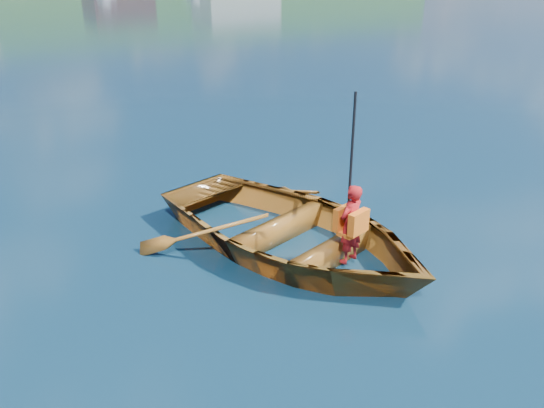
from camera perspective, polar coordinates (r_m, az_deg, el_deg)
ground at (r=7.00m, az=2.32°, el=-7.34°), size 600.00×600.00×0.00m
rowboat at (r=7.41m, az=1.93°, el=-2.80°), size 4.20×5.06×0.91m
child_paddler at (r=6.87m, az=8.46°, el=-2.02°), size 0.44×0.42×2.19m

